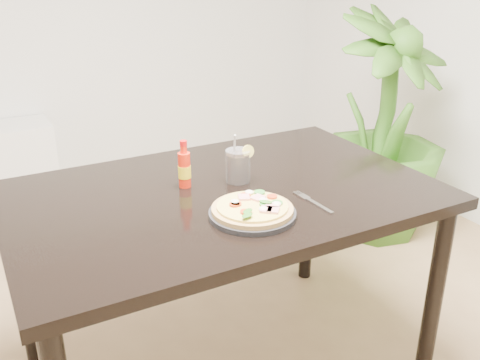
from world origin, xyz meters
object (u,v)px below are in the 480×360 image
cola_cup (238,166)px  fork (312,201)px  hot_sauce_bottle (184,169)px  houseplant (384,126)px  plate (252,214)px  dining_table (223,212)px  pizza (253,208)px

cola_cup → fork: 0.30m
hot_sauce_bottle → houseplant: houseplant is taller
plate → dining_table: bearing=87.1°
dining_table → hot_sauce_bottle: size_ratio=8.58×
plate → cola_cup: cola_cup is taller
plate → cola_cup: (0.09, 0.26, 0.05)m
plate → fork: bearing=-0.5°
cola_cup → houseplant: houseplant is taller
hot_sauce_bottle → houseplant: 1.51m
dining_table → hot_sauce_bottle: bearing=138.9°
pizza → dining_table: bearing=87.7°
plate → houseplant: 1.56m
pizza → cola_cup: cola_cup is taller
dining_table → pizza: bearing=-92.3°
dining_table → cola_cup: bearing=29.1°
plate → hot_sauce_bottle: (-0.09, 0.30, 0.06)m
plate → pizza: bearing=2.0°
pizza → hot_sauce_bottle: size_ratio=1.50×
dining_table → plate: (-0.01, -0.22, 0.09)m
fork → plate: bearing=176.7°
hot_sauce_bottle → fork: hot_sauce_bottle is taller
dining_table → houseplant: (1.29, 0.63, -0.05)m
dining_table → cola_cup: 0.17m
dining_table → fork: fork is taller
pizza → houseplant: bearing=33.0°
fork → pizza: bearing=176.6°
pizza → cola_cup: size_ratio=1.40×
hot_sauce_bottle → dining_table: bearing=-41.1°
pizza → hot_sauce_bottle: 0.32m
pizza → hot_sauce_bottle: bearing=106.6°
dining_table → pizza: pizza is taller
pizza → houseplant: (1.30, 0.85, -0.16)m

